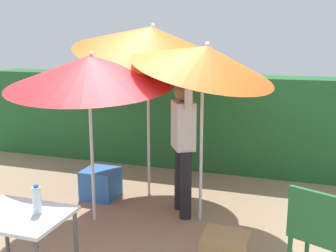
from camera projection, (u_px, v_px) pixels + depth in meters
The scene contains 11 objects.
ground_plane at pixel (160, 225), 4.58m from camera, with size 24.00×24.00×0.00m, color #9E8466.
hedge_row at pixel (207, 122), 6.59m from camera, with size 8.00×0.70×1.52m, color #23602D.
umbrella_rainbow at pixel (90, 71), 4.36m from camera, with size 1.87×1.88×2.05m.
umbrella_orange at pixel (150, 40), 5.11m from camera, with size 2.05×2.00×2.56m.
umbrella_yellow at pixel (205, 59), 4.37m from camera, with size 1.67×1.63×2.29m.
person_vendor at pixel (183, 139), 4.71m from camera, with size 0.37×0.52×1.88m.
chair_plastic at pixel (319, 230), 3.36m from camera, with size 0.58×0.58×0.89m.
cooler_box at pixel (101, 183), 5.36m from camera, with size 0.44×0.43×0.39m, color #2D6BB7.
crate_cardboard at pixel (225, 249), 3.75m from camera, with size 0.42×0.35×0.31m, color #9E7A4C.
folding_table at pixel (18, 223), 3.22m from camera, with size 0.80×0.60×0.71m.
bottle_water at pixel (37, 200), 3.19m from camera, with size 0.07×0.07×0.24m.
Camera 1 is at (1.42, -4.00, 2.07)m, focal length 42.78 mm.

